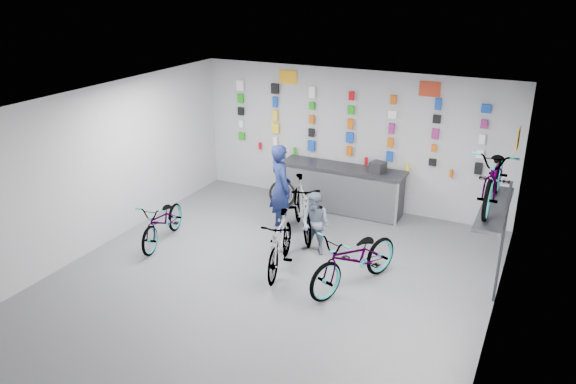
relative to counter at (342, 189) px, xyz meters
The scene contains 21 objects.
floor 3.57m from the counter, 90.00° to the right, with size 8.00×8.00×0.00m, color #4E4E53.
ceiling 4.34m from the counter, 90.00° to the right, with size 8.00×8.00×0.00m, color white.
wall_back 1.11m from the counter, 90.00° to the left, with size 7.00×7.00×0.00m, color silver.
wall_front 7.61m from the counter, 90.00° to the right, with size 7.00×7.00×0.00m, color silver.
wall_left 5.08m from the counter, 134.67° to the right, with size 8.00×8.00×0.00m, color silver.
wall_right 5.08m from the counter, 45.33° to the right, with size 8.00×8.00×0.00m, color silver.
counter is the anchor object (origin of this frame).
merch_wall 1.38m from the counter, 104.50° to the left, with size 5.57×0.08×1.57m.
wall_bracket 4.18m from the counter, 35.12° to the right, with size 0.39×1.90×2.00m.
sign_left 2.73m from the counter, 163.67° to the left, with size 0.42×0.02×0.30m, color #FFAD19.
sign_right 2.78m from the counter, 15.36° to the left, with size 0.42×0.02×0.30m, color #BC351C.
sign_side 4.72m from the counter, 33.92° to the right, with size 0.02×0.40×0.30m, color #FFAD19.
bike_left 3.87m from the counter, 130.41° to the right, with size 0.58×1.66×0.87m, color gray.
bike_center 2.93m from the counter, 90.29° to the right, with size 0.48×1.69×1.02m, color gray.
bike_right 3.22m from the counter, 65.27° to the right, with size 0.69×1.98×1.04m, color gray.
bike_service 1.48m from the counter, 100.73° to the right, with size 0.53×1.89×1.14m, color gray.
bike_wall 4.30m from the counter, 35.76° to the right, with size 0.63×1.80×0.95m, color gray.
clerk 1.66m from the counter, 118.21° to the right, with size 0.65×0.42×1.77m, color #141D4A.
customer 2.12m from the counter, 82.34° to the right, with size 0.58×0.45×1.19m, color slate.
spare_wheel 1.32m from the counter, 163.49° to the right, with size 0.64×0.31×0.61m.
register 0.99m from the counter, ahead, with size 0.28×0.30×0.22m, color black.
Camera 1 is at (3.90, -7.13, 4.84)m, focal length 35.00 mm.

